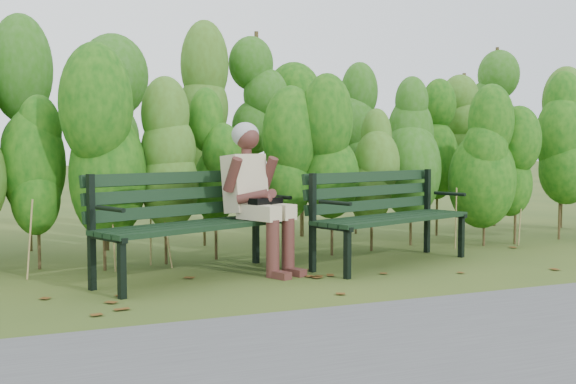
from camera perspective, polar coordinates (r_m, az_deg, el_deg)
name	(u,v)px	position (r m, az deg, el deg)	size (l,w,h in m)	color
ground	(303,282)	(5.77, 1.31, -7.67)	(80.00, 80.00, 0.00)	#31471A
footpath	(462,356)	(3.91, 14.53, -13.31)	(60.00, 2.50, 0.01)	#474749
hedge_band	(236,137)	(7.40, -4.40, 4.64)	(11.04, 1.67, 2.42)	#47381E
leaf_litter	(241,284)	(5.72, -3.97, -7.74)	(5.77, 2.11, 0.01)	#583713
bench_left	(191,215)	(5.99, -8.24, -1.95)	(1.96, 1.30, 0.94)	black
bench_right	(384,209)	(6.72, 8.16, -1.45)	(1.91, 1.18, 0.91)	black
seated_woman	(255,188)	(6.21, -2.78, 0.38)	(0.66, 0.87, 1.38)	#BBB28A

